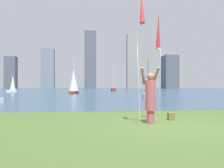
% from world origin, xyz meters
% --- Properties ---
extents(ground, '(120.00, 138.00, 0.12)m').
position_xyz_m(ground, '(0.00, 50.95, -0.06)').
color(ground, '#4C662D').
extents(person, '(0.66, 0.49, 1.81)m').
position_xyz_m(person, '(-0.44, 0.47, 0.89)').
color(person, '#B24C59').
rests_on(person, ground).
extents(kite_flag_left, '(0.16, 0.93, 4.01)m').
position_xyz_m(kite_flag_left, '(-0.80, 0.12, 3.41)').
color(kite_flag_left, '#B2B2B7').
rests_on(kite_flag_left, ground).
extents(kite_flag_right, '(0.16, 0.38, 3.63)m').
position_xyz_m(kite_flag_right, '(-0.08, 0.79, 2.94)').
color(kite_flag_right, '#B2B2B7').
rests_on(kite_flag_right, ground).
extents(bag, '(0.21, 0.21, 0.26)m').
position_xyz_m(bag, '(0.47, 1.13, 0.13)').
color(bag, olive).
rests_on(bag, ground).
extents(sailboat_0, '(1.88, 0.95, 3.73)m').
position_xyz_m(sailboat_0, '(-16.08, 38.20, 1.38)').
color(sailboat_0, silver).
rests_on(sailboat_0, ground).
extents(sailboat_1, '(1.25, 2.07, 5.51)m').
position_xyz_m(sailboat_1, '(13.66, 51.37, 0.32)').
color(sailboat_1, '#333D51').
rests_on(sailboat_1, ground).
extents(sailboat_4, '(1.17, 2.16, 3.85)m').
position_xyz_m(sailboat_4, '(3.55, 16.60, 0.23)').
color(sailboat_4, silver).
rests_on(sailboat_4, ground).
extents(sailboat_5, '(1.63, 2.92, 5.18)m').
position_xyz_m(sailboat_5, '(-4.58, 29.04, 1.73)').
color(sailboat_5, maroon).
rests_on(sailboat_5, ground).
extents(sailboat_6, '(0.98, 2.37, 6.10)m').
position_xyz_m(sailboat_6, '(3.10, 45.99, 0.37)').
color(sailboat_6, maroon).
rests_on(sailboat_6, ground).
extents(skyline_tower_0, '(4.83, 4.24, 14.02)m').
position_xyz_m(skyline_tower_0, '(-36.43, 103.01, 7.01)').
color(skyline_tower_0, '#565B66').
rests_on(skyline_tower_0, ground).
extents(skyline_tower_1, '(5.41, 3.57, 16.86)m').
position_xyz_m(skyline_tower_1, '(-19.46, 97.11, 8.43)').
color(skyline_tower_1, gray).
rests_on(skyline_tower_1, ground).
extents(skyline_tower_2, '(4.92, 4.88, 24.47)m').
position_xyz_m(skyline_tower_2, '(-1.59, 97.16, 12.24)').
color(skyline_tower_2, '#565B66').
rests_on(skyline_tower_2, ground).
extents(skyline_tower_3, '(5.24, 3.47, 24.68)m').
position_xyz_m(skyline_tower_3, '(17.71, 101.83, 12.34)').
color(skyline_tower_3, gray).
rests_on(skyline_tower_3, ground).
extents(skyline_tower_4, '(5.94, 7.52, 14.57)m').
position_xyz_m(skyline_tower_4, '(33.72, 97.27, 7.29)').
color(skyline_tower_4, '#565B66').
rests_on(skyline_tower_4, ground).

